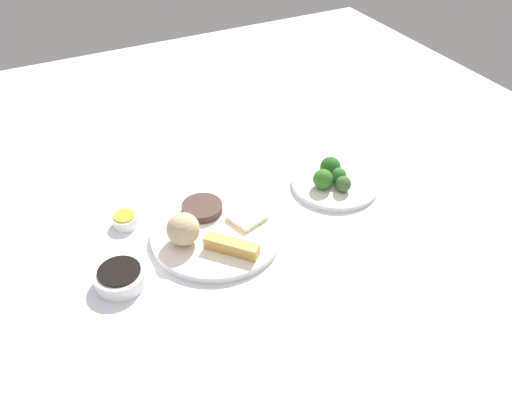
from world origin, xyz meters
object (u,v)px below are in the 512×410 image
at_px(broccoli_plate, 334,183).
at_px(soy_sauce_bowl, 120,277).
at_px(main_plate, 217,233).
at_px(sauce_ramekin_hot_mustard, 125,220).

distance_m(broccoli_plate, soy_sauce_bowl, 0.56).
bearing_deg(soy_sauce_bowl, main_plate, -79.22).
relative_size(broccoli_plate, sauce_ramekin_hot_mustard, 3.64).
bearing_deg(sauce_ramekin_hot_mustard, main_plate, -127.55).
relative_size(broccoli_plate, soy_sauce_bowl, 2.05).
height_order(soy_sauce_bowl, sauce_ramekin_hot_mustard, soy_sauce_bowl).
distance_m(main_plate, sauce_ramekin_hot_mustard, 0.21).
xyz_separation_m(main_plate, broccoli_plate, (0.04, -0.33, -0.00)).
height_order(main_plate, sauce_ramekin_hot_mustard, sauce_ramekin_hot_mustard).
bearing_deg(main_plate, soy_sauce_bowl, 100.78).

